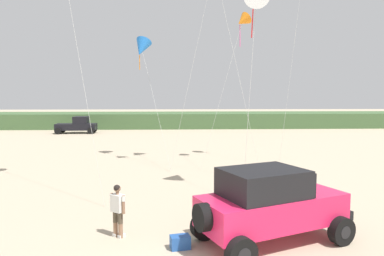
{
  "coord_description": "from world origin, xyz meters",
  "views": [
    {
      "loc": [
        -0.37,
        -7.32,
        4.38
      ],
      "look_at": [
        0.14,
        4.18,
        3.35
      ],
      "focal_mm": 33.18,
      "sensor_mm": 36.0,
      "label": 1
    }
  ],
  "objects_px": {
    "person_watching": "(118,208)",
    "kite_orange_streamer": "(242,21)",
    "cooler_box": "(180,242)",
    "distant_pickup": "(77,125)",
    "kite_yellow_diamond": "(142,48)",
    "kite_red_delta": "(256,1)",
    "jeep": "(270,203)"
  },
  "relations": [
    {
      "from": "jeep",
      "to": "distant_pickup",
      "type": "bearing_deg",
      "value": 114.21
    },
    {
      "from": "kite_yellow_diamond",
      "to": "kite_red_delta",
      "type": "bearing_deg",
      "value": -56.86
    },
    {
      "from": "kite_red_delta",
      "to": "kite_orange_streamer",
      "type": "height_order",
      "value": "kite_orange_streamer"
    },
    {
      "from": "person_watching",
      "to": "distant_pickup",
      "type": "height_order",
      "value": "distant_pickup"
    },
    {
      "from": "kite_red_delta",
      "to": "person_watching",
      "type": "bearing_deg",
      "value": -136.93
    },
    {
      "from": "jeep",
      "to": "kite_red_delta",
      "type": "height_order",
      "value": "kite_red_delta"
    },
    {
      "from": "kite_orange_streamer",
      "to": "kite_yellow_diamond",
      "type": "relative_size",
      "value": 1.15
    },
    {
      "from": "cooler_box",
      "to": "kite_orange_streamer",
      "type": "xyz_separation_m",
      "value": [
        4.12,
        12.89,
        8.92
      ]
    },
    {
      "from": "person_watching",
      "to": "kite_red_delta",
      "type": "xyz_separation_m",
      "value": [
        5.33,
        4.99,
        7.6
      ]
    },
    {
      "from": "person_watching",
      "to": "kite_red_delta",
      "type": "relative_size",
      "value": 0.18
    },
    {
      "from": "cooler_box",
      "to": "distant_pickup",
      "type": "distance_m",
      "value": 34.52
    },
    {
      "from": "cooler_box",
      "to": "person_watching",
      "type": "bearing_deg",
      "value": 141.97
    },
    {
      "from": "cooler_box",
      "to": "kite_red_delta",
      "type": "distance_m",
      "value": 10.77
    },
    {
      "from": "kite_red_delta",
      "to": "kite_yellow_diamond",
      "type": "relative_size",
      "value": 1.09
    },
    {
      "from": "cooler_box",
      "to": "distant_pickup",
      "type": "bearing_deg",
      "value": 97.33
    },
    {
      "from": "kite_orange_streamer",
      "to": "jeep",
      "type": "bearing_deg",
      "value": -96.49
    },
    {
      "from": "kite_red_delta",
      "to": "distant_pickup",
      "type": "bearing_deg",
      "value": 119.76
    },
    {
      "from": "person_watching",
      "to": "kite_orange_streamer",
      "type": "relative_size",
      "value": 0.17
    },
    {
      "from": "person_watching",
      "to": "jeep",
      "type": "bearing_deg",
      "value": -7.61
    },
    {
      "from": "cooler_box",
      "to": "kite_red_delta",
      "type": "relative_size",
      "value": 0.06
    },
    {
      "from": "distant_pickup",
      "to": "kite_orange_streamer",
      "type": "relative_size",
      "value": 0.48
    },
    {
      "from": "kite_yellow_diamond",
      "to": "kite_orange_streamer",
      "type": "bearing_deg",
      "value": -16.75
    },
    {
      "from": "person_watching",
      "to": "kite_yellow_diamond",
      "type": "distance_m",
      "value": 15.49
    },
    {
      "from": "distant_pickup",
      "to": "person_watching",
      "type": "bearing_deg",
      "value": -72.66
    },
    {
      "from": "person_watching",
      "to": "kite_orange_streamer",
      "type": "height_order",
      "value": "kite_orange_streamer"
    },
    {
      "from": "cooler_box",
      "to": "kite_yellow_diamond",
      "type": "bearing_deg",
      "value": 86.72
    },
    {
      "from": "kite_red_delta",
      "to": "kite_orange_streamer",
      "type": "xyz_separation_m",
      "value": [
        0.71,
        6.99,
        0.57
      ]
    },
    {
      "from": "cooler_box",
      "to": "distant_pickup",
      "type": "height_order",
      "value": "distant_pickup"
    },
    {
      "from": "jeep",
      "to": "distant_pickup",
      "type": "height_order",
      "value": "jeep"
    },
    {
      "from": "person_watching",
      "to": "kite_red_delta",
      "type": "height_order",
      "value": "kite_red_delta"
    },
    {
      "from": "person_watching",
      "to": "cooler_box",
      "type": "xyz_separation_m",
      "value": [
        1.92,
        -0.91,
        -0.75
      ]
    },
    {
      "from": "jeep",
      "to": "person_watching",
      "type": "distance_m",
      "value": 4.66
    }
  ]
}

